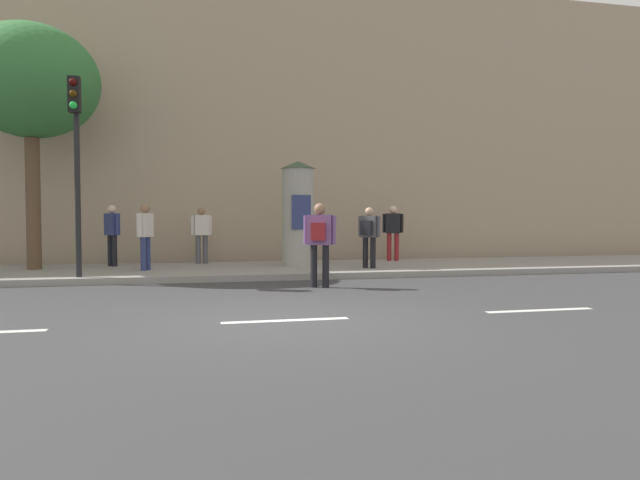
% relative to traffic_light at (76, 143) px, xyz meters
% --- Properties ---
extents(ground_plane, '(80.00, 80.00, 0.00)m').
position_rel_traffic_light_xyz_m(ground_plane, '(3.67, -5.24, -3.02)').
color(ground_plane, '#38383A').
extents(sidewalk_curb, '(36.00, 4.00, 0.15)m').
position_rel_traffic_light_xyz_m(sidewalk_curb, '(3.67, 1.76, -2.95)').
color(sidewalk_curb, gray).
rests_on(sidewalk_curb, ground_plane).
extents(lane_markings, '(25.80, 0.16, 0.01)m').
position_rel_traffic_light_xyz_m(lane_markings, '(3.67, -5.24, -3.02)').
color(lane_markings, silver).
rests_on(lane_markings, ground_plane).
extents(building_backdrop, '(36.00, 5.00, 8.82)m').
position_rel_traffic_light_xyz_m(building_backdrop, '(3.67, 6.76, 1.39)').
color(building_backdrop, tan).
rests_on(building_backdrop, ground_plane).
extents(traffic_light, '(0.24, 0.45, 4.26)m').
position_rel_traffic_light_xyz_m(traffic_light, '(0.00, 0.00, 0.00)').
color(traffic_light, black).
rests_on(traffic_light, sidewalk_curb).
extents(poster_column, '(0.94, 0.94, 2.80)m').
position_rel_traffic_light_xyz_m(poster_column, '(5.20, 2.02, -1.45)').
color(poster_column, '#9E9B93').
rests_on(poster_column, sidewalk_curb).
extents(street_tree, '(3.27, 3.27, 6.04)m').
position_rel_traffic_light_xyz_m(street_tree, '(-1.44, 2.35, 1.74)').
color(street_tree, brown).
rests_on(street_tree, sidewalk_curb).
extents(pedestrian_in_red_top, '(0.64, 0.50, 1.74)m').
position_rel_traffic_light_xyz_m(pedestrian_in_red_top, '(4.96, -1.66, -1.97)').
color(pedestrian_in_red_top, black).
rests_on(pedestrian_in_red_top, ground_plane).
extents(pedestrian_near_pole, '(0.43, 0.45, 1.63)m').
position_rel_traffic_light_xyz_m(pedestrian_near_pole, '(0.34, 2.89, -1.93)').
color(pedestrian_near_pole, black).
rests_on(pedestrian_near_pole, sidewalk_curb).
extents(pedestrian_in_dark_shirt, '(0.58, 0.31, 1.58)m').
position_rel_traffic_light_xyz_m(pedestrian_in_dark_shirt, '(2.67, 3.23, -1.96)').
color(pedestrian_in_dark_shirt, '#4C4C51').
rests_on(pedestrian_in_dark_shirt, sidewalk_curb).
extents(pedestrian_with_backpack, '(0.52, 0.52, 1.55)m').
position_rel_traffic_light_xyz_m(pedestrian_with_backpack, '(6.80, 0.83, -1.95)').
color(pedestrian_with_backpack, black).
rests_on(pedestrian_with_backpack, sidewalk_curb).
extents(pedestrian_in_light_jacket, '(0.39, 0.51, 1.62)m').
position_rel_traffic_light_xyz_m(pedestrian_in_light_jacket, '(1.29, 1.46, -1.94)').
color(pedestrian_in_light_jacket, navy).
rests_on(pedestrian_in_light_jacket, sidewalk_curb).
extents(pedestrian_tallest, '(0.59, 0.38, 1.64)m').
position_rel_traffic_light_xyz_m(pedestrian_tallest, '(8.26, 3.05, -1.91)').
color(pedestrian_tallest, maroon).
rests_on(pedestrian_tallest, sidewalk_curb).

